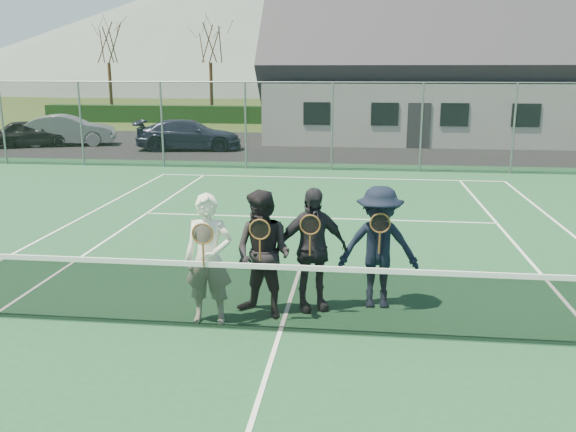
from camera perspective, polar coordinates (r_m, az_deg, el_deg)
name	(u,v)px	position (r m, az deg, el deg)	size (l,w,h in m)	color
ground	(339,147)	(27.68, 4.75, 6.42)	(220.00, 220.00, 0.00)	#344B1B
court_surface	(280,333)	(8.26, -0.75, -10.87)	(30.00, 30.00, 0.02)	#1C4C2B
tarmac_carpark	(251,146)	(28.11, -3.47, 6.56)	(40.00, 12.00, 0.01)	black
hedge_row	(346,115)	(39.57, 5.45, 9.35)	(40.00, 1.20, 1.10)	black
hill_west	(206,34)	(105.84, -7.70, 16.48)	(110.00, 110.00, 18.00)	#54645A
hill_centre	(487,19)	(104.47, 18.14, 17.10)	(120.00, 120.00, 22.00)	slate
car_a	(33,133)	(30.05, -22.72, 7.17)	(1.45, 3.61, 1.23)	black
car_b	(67,130)	(29.95, -19.95, 7.55)	(1.48, 4.23, 1.39)	gray
car_c	(189,135)	(26.95, -9.26, 7.50)	(1.83, 4.51, 1.31)	#1B1F37
court_markings	(280,332)	(8.25, -0.75, -10.78)	(11.03, 23.83, 0.01)	white
tennis_net	(280,295)	(8.05, -0.76, -7.44)	(11.68, 0.08, 1.10)	slate
perimeter_fence	(332,126)	(21.06, 4.14, 8.36)	(30.07, 0.07, 3.02)	slate
clubhouse	(425,57)	(31.59, 12.69, 14.28)	(15.60, 8.20, 7.70)	silver
tree_a	(107,33)	(43.94, -16.60, 16.13)	(3.20, 3.20, 7.77)	#362213
tree_b	(210,32)	(41.73, -7.34, 16.72)	(3.20, 3.20, 7.77)	#321F12
tree_c	(380,31)	(40.53, 8.62, 16.78)	(3.20, 3.20, 7.77)	#351E13
tree_d	(545,29)	(41.98, 22.94, 15.79)	(3.20, 3.20, 7.77)	#352113
player_a	(209,259)	(8.33, -7.44, -4.03)	(0.67, 0.51, 1.80)	white
player_b	(263,254)	(8.49, -2.33, -3.60)	(1.08, 0.98, 1.80)	black
player_c	(312,249)	(8.73, 2.22, -3.12)	(1.14, 0.80, 1.80)	#232328
player_d	(379,247)	(8.91, 8.48, -2.92)	(1.19, 0.72, 1.80)	black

